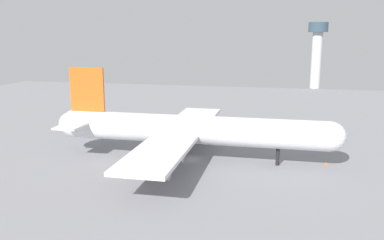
# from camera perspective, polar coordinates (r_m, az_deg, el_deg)

# --- Properties ---
(ground_plane) EXTENTS (230.25, 230.25, 0.00)m
(ground_plane) POSITION_cam_1_polar(r_m,az_deg,el_deg) (82.51, 0.00, -5.52)
(ground_plane) COLOR gray
(cargo_airplane) EXTENTS (57.56, 51.91, 18.03)m
(cargo_airplane) POSITION_cam_1_polar(r_m,az_deg,el_deg) (80.95, -0.23, -1.40)
(cargo_airplane) COLOR silver
(cargo_airplane) RESTS_ON ground_plane
(pushback_tractor) EXTENTS (3.95, 4.07, 2.32)m
(pushback_tractor) POSITION_cam_1_polar(r_m,az_deg,el_deg) (100.96, -0.38, -1.58)
(pushback_tractor) COLOR #333338
(pushback_tractor) RESTS_ON ground_plane
(safety_cone_nose) EXTENTS (0.53, 0.53, 0.75)m
(safety_cone_nose) POSITION_cam_1_polar(r_m,az_deg,el_deg) (82.88, 18.15, -5.78)
(safety_cone_nose) COLOR orange
(safety_cone_nose) RESTS_ON ground_plane
(control_tower) EXTENTS (8.64, 8.64, 29.58)m
(control_tower) POSITION_cam_1_polar(r_m,az_deg,el_deg) (195.73, 17.01, 9.58)
(control_tower) COLOR silver
(control_tower) RESTS_ON ground_plane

